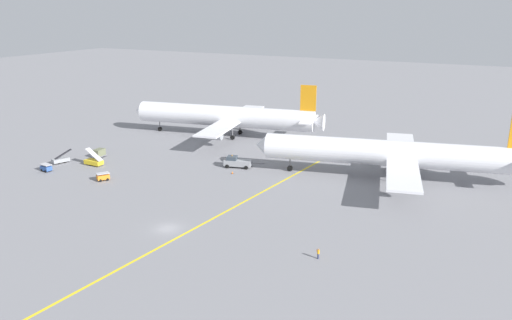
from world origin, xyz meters
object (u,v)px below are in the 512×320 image
(gse_baggage_cart_near_cluster, at_px, (46,168))
(gse_belt_loader_portside, at_px, (61,160))
(airliner_at_gate_left, at_px, (226,116))
(pushback_tug, at_px, (237,162))
(gse_container_dolly_flat, at_px, (99,153))
(airliner_being_pushed, at_px, (391,154))
(ground_crew_ramp_agent_by_cones, at_px, (318,253))
(gse_baggage_cart_trailing, at_px, (103,177))
(traffic_cone_nose_right, at_px, (232,172))
(gse_stair_truck_yellow, at_px, (94,161))

(gse_baggage_cart_near_cluster, bearing_deg, gse_belt_loader_portside, 109.12)
(airliner_at_gate_left, height_order, gse_baggage_cart_near_cluster, airliner_at_gate_left)
(pushback_tug, distance_m, gse_belt_loader_portside, 43.30)
(gse_container_dolly_flat, distance_m, gse_baggage_cart_near_cluster, 14.39)
(airliner_being_pushed, distance_m, gse_container_dolly_flat, 71.33)
(gse_belt_loader_portside, bearing_deg, pushback_tug, 22.58)
(airliner_being_pushed, relative_size, gse_belt_loader_portside, 11.84)
(ground_crew_ramp_agent_by_cones, bearing_deg, airliner_at_gate_left, 130.69)
(pushback_tug, distance_m, gse_baggage_cart_trailing, 30.59)
(gse_belt_loader_portside, bearing_deg, gse_container_dolly_flat, 57.81)
(airliner_at_gate_left, xyz_separation_m, pushback_tug, (17.71, -24.92, -4.64))
(pushback_tug, distance_m, traffic_cone_nose_right, 5.07)
(gse_baggage_cart_near_cluster, xyz_separation_m, ground_crew_ramp_agent_by_cones, (70.93, -11.29, 0.02))
(airliner_at_gate_left, bearing_deg, traffic_cone_nose_right, -57.23)
(pushback_tug, relative_size, gse_container_dolly_flat, 2.91)
(gse_belt_loader_portside, xyz_separation_m, traffic_cone_nose_right, (41.39, 11.85, -0.55))
(ground_crew_ramp_agent_by_cones, bearing_deg, airliner_being_pushed, 88.67)
(gse_container_dolly_flat, relative_size, gse_baggage_cart_near_cluster, 1.14)
(gse_belt_loader_portside, xyz_separation_m, ground_crew_ramp_agent_by_cones, (73.11, -17.59, 0.06))
(pushback_tug, distance_m, ground_crew_ramp_agent_by_cones, 47.63)
(ground_crew_ramp_agent_by_cones, distance_m, traffic_cone_nose_right, 43.29)
(gse_baggage_cart_trailing, xyz_separation_m, traffic_cone_nose_right, (22.89, 16.99, -0.58))
(gse_stair_truck_yellow, xyz_separation_m, ground_crew_ramp_agent_by_cones, (64.54, -19.83, -0.14))
(airliner_being_pushed, relative_size, gse_baggage_cart_near_cluster, 20.49)
(gse_baggage_cart_trailing, distance_m, gse_belt_loader_portside, 19.20)
(airliner_being_pushed, distance_m, gse_belt_loader_portside, 78.24)
(airliner_being_pushed, xyz_separation_m, gse_container_dolly_flat, (-69.17, -16.82, -4.58))
(airliner_at_gate_left, bearing_deg, pushback_tug, -54.60)
(gse_baggage_cart_near_cluster, bearing_deg, gse_container_dolly_flat, 79.01)
(traffic_cone_nose_right, bearing_deg, gse_stair_truck_yellow, -163.68)
(gse_container_dolly_flat, distance_m, ground_crew_ramp_agent_by_cones, 72.77)
(airliner_at_gate_left, xyz_separation_m, gse_container_dolly_flat, (-17.34, -33.72, -4.73))
(gse_stair_truck_yellow, relative_size, traffic_cone_nose_right, 7.74)
(gse_baggage_cart_trailing, bearing_deg, airliner_being_pushed, 28.19)
(airliner_at_gate_left, relative_size, gse_belt_loader_portside, 11.57)
(gse_container_dolly_flat, bearing_deg, gse_baggage_cart_near_cluster, -100.99)
(gse_baggage_cart_near_cluster, bearing_deg, airliner_being_pushed, 23.29)
(gse_baggage_cart_near_cluster, distance_m, traffic_cone_nose_right, 43.21)
(gse_belt_loader_portside, height_order, ground_crew_ramp_agent_by_cones, gse_belt_loader_portside)
(gse_stair_truck_yellow, height_order, gse_baggage_cart_near_cluster, gse_stair_truck_yellow)
(gse_baggage_cart_near_cluster, height_order, gse_belt_loader_portside, gse_belt_loader_portside)
(airliner_at_gate_left, distance_m, gse_baggage_cart_trailing, 47.11)
(gse_baggage_cart_near_cluster, distance_m, gse_belt_loader_portside, 6.67)
(ground_crew_ramp_agent_by_cones, bearing_deg, gse_baggage_cart_trailing, 167.16)
(gse_baggage_cart_near_cluster, xyz_separation_m, gse_belt_loader_portside, (-2.18, 6.30, -0.04))
(gse_baggage_cart_trailing, relative_size, traffic_cone_nose_right, 5.25)
(airliner_being_pushed, relative_size, gse_container_dolly_flat, 18.02)
(pushback_tug, height_order, gse_belt_loader_portside, gse_belt_loader_portside)
(airliner_being_pushed, bearing_deg, gse_stair_truck_yellow, -161.12)
(airliner_being_pushed, distance_m, gse_baggage_cart_near_cluster, 78.44)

